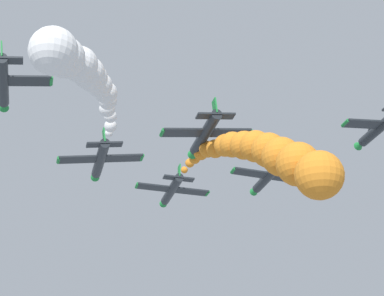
# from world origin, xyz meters

# --- Properties ---
(airplane_lead) EXTENTS (9.57, 10.35, 2.33)m
(airplane_lead) POSITION_xyz_m (0.30, 12.38, 91.09)
(airplane_lead) COLOR #23282D
(smoke_trail_lead) EXTENTS (5.08, 32.71, 14.36)m
(smoke_trail_lead) POSITION_xyz_m (1.98, -18.20, 83.29)
(smoke_trail_lead) COLOR orange
(airplane_left_inner) EXTENTS (9.52, 10.35, 2.67)m
(airplane_left_inner) POSITION_xyz_m (-9.93, 2.39, 90.22)
(airplane_left_inner) COLOR #23282D
(smoke_trail_left_inner) EXTENTS (8.28, 25.46, 7.60)m
(smoke_trail_left_inner) POSITION_xyz_m (-13.93, -22.74, 86.55)
(smoke_trail_left_inner) COLOR white
(airplane_right_inner) EXTENTS (9.56, 10.35, 2.35)m
(airplane_right_inner) POSITION_xyz_m (10.61, 4.59, 90.94)
(airplane_right_inner) COLOR #23282D
(airplane_left_outer) EXTENTS (9.54, 10.35, 2.55)m
(airplane_left_outer) POSITION_xyz_m (-0.15, -6.21, 90.55)
(airplane_left_outer) COLOR #23282D
(airplane_right_outer) EXTENTS (9.53, 10.35, 2.63)m
(airplane_right_outer) POSITION_xyz_m (-20.60, -6.49, 93.72)
(airplane_right_outer) COLOR #23282D
(airplane_trailing) EXTENTS (9.56, 10.35, 2.35)m
(airplane_trailing) POSITION_xyz_m (19.56, -7.26, 93.17)
(airplane_trailing) COLOR #23282D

